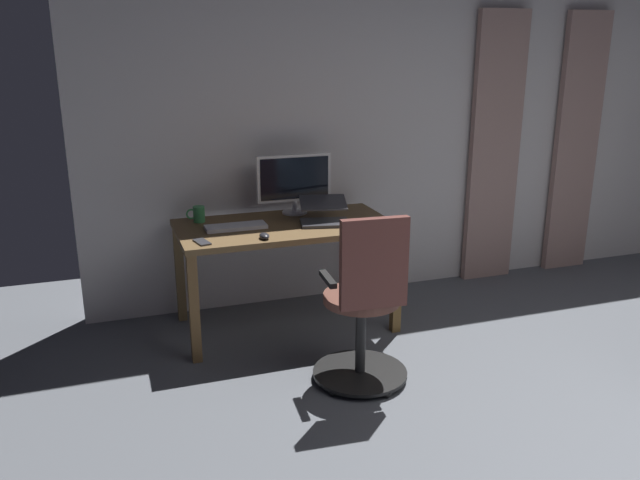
{
  "coord_description": "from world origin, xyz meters",
  "views": [
    {
      "loc": [
        2.57,
        1.41,
        1.91
      ],
      "look_at": [
        1.38,
        -2.03,
        0.8
      ],
      "focal_mm": 36.28,
      "sensor_mm": 36.0,
      "label": 1
    }
  ],
  "objects_px": {
    "office_chair": "(365,308)",
    "laptop": "(324,215)",
    "desk": "(285,237)",
    "cell_phone_face_up": "(371,220)",
    "cell_phone_by_monitor": "(202,242)",
    "computer_monitor": "(294,180)",
    "computer_keyboard": "(236,227)",
    "computer_mouse": "(264,236)",
    "mug_tea": "(198,214)"
  },
  "relations": [
    {
      "from": "office_chair",
      "to": "laptop",
      "type": "distance_m",
      "value": 0.94
    },
    {
      "from": "desk",
      "to": "cell_phone_face_up",
      "type": "height_order",
      "value": "cell_phone_face_up"
    },
    {
      "from": "laptop",
      "to": "cell_phone_by_monitor",
      "type": "height_order",
      "value": "laptop"
    },
    {
      "from": "computer_monitor",
      "to": "computer_keyboard",
      "type": "relative_size",
      "value": 1.35
    },
    {
      "from": "desk",
      "to": "laptop",
      "type": "bearing_deg",
      "value": 167.71
    },
    {
      "from": "computer_keyboard",
      "to": "computer_mouse",
      "type": "distance_m",
      "value": 0.31
    },
    {
      "from": "office_chair",
      "to": "cell_phone_face_up",
      "type": "relative_size",
      "value": 7.22
    },
    {
      "from": "computer_mouse",
      "to": "mug_tea",
      "type": "relative_size",
      "value": 0.79
    },
    {
      "from": "computer_monitor",
      "to": "computer_keyboard",
      "type": "bearing_deg",
      "value": 28.5
    },
    {
      "from": "laptop",
      "to": "cell_phone_face_up",
      "type": "relative_size",
      "value": 2.67
    },
    {
      "from": "desk",
      "to": "office_chair",
      "type": "height_order",
      "value": "office_chair"
    },
    {
      "from": "laptop",
      "to": "computer_keyboard",
      "type": "bearing_deg",
      "value": 7.53
    },
    {
      "from": "desk",
      "to": "computer_mouse",
      "type": "relative_size",
      "value": 14.43
    },
    {
      "from": "computer_keyboard",
      "to": "cell_phone_face_up",
      "type": "distance_m",
      "value": 0.92
    },
    {
      "from": "office_chair",
      "to": "laptop",
      "type": "relative_size",
      "value": 2.7
    },
    {
      "from": "computer_monitor",
      "to": "cell_phone_face_up",
      "type": "distance_m",
      "value": 0.62
    },
    {
      "from": "desk",
      "to": "cell_phone_face_up",
      "type": "xyz_separation_m",
      "value": [
        -0.58,
        0.13,
        0.1
      ]
    },
    {
      "from": "cell_phone_by_monitor",
      "to": "cell_phone_face_up",
      "type": "xyz_separation_m",
      "value": [
        -1.18,
        -0.12,
        0.0
      ]
    },
    {
      "from": "desk",
      "to": "mug_tea",
      "type": "relative_size",
      "value": 11.37
    },
    {
      "from": "computer_keyboard",
      "to": "mug_tea",
      "type": "distance_m",
      "value": 0.32
    },
    {
      "from": "computer_monitor",
      "to": "cell_phone_face_up",
      "type": "height_order",
      "value": "computer_monitor"
    },
    {
      "from": "computer_monitor",
      "to": "computer_keyboard",
      "type": "height_order",
      "value": "computer_monitor"
    },
    {
      "from": "desk",
      "to": "laptop",
      "type": "relative_size",
      "value": 3.75
    },
    {
      "from": "computer_keyboard",
      "to": "laptop",
      "type": "distance_m",
      "value": 0.6
    },
    {
      "from": "office_chair",
      "to": "computer_keyboard",
      "type": "xyz_separation_m",
      "value": [
        0.53,
        -0.94,
        0.28
      ]
    },
    {
      "from": "office_chair",
      "to": "computer_monitor",
      "type": "relative_size",
      "value": 1.92
    },
    {
      "from": "computer_mouse",
      "to": "computer_monitor",
      "type": "bearing_deg",
      "value": -123.48
    },
    {
      "from": "desk",
      "to": "cell_phone_by_monitor",
      "type": "xyz_separation_m",
      "value": [
        0.6,
        0.25,
        0.1
      ]
    },
    {
      "from": "mug_tea",
      "to": "cell_phone_by_monitor",
      "type": "bearing_deg",
      "value": 83.39
    },
    {
      "from": "laptop",
      "to": "cell_phone_by_monitor",
      "type": "bearing_deg",
      "value": 25.35
    },
    {
      "from": "cell_phone_face_up",
      "to": "computer_monitor",
      "type": "bearing_deg",
      "value": -50.03
    },
    {
      "from": "cell_phone_face_up",
      "to": "mug_tea",
      "type": "relative_size",
      "value": 1.13
    },
    {
      "from": "computer_monitor",
      "to": "computer_mouse",
      "type": "xyz_separation_m",
      "value": [
        0.36,
        0.55,
        -0.22
      ]
    },
    {
      "from": "cell_phone_by_monitor",
      "to": "computer_mouse",
      "type": "bearing_deg",
      "value": 160.98
    },
    {
      "from": "office_chair",
      "to": "computer_monitor",
      "type": "xyz_separation_m",
      "value": [
        0.05,
        -1.2,
        0.5
      ]
    },
    {
      "from": "computer_monitor",
      "to": "computer_keyboard",
      "type": "xyz_separation_m",
      "value": [
        0.48,
        0.26,
        -0.23
      ]
    },
    {
      "from": "desk",
      "to": "computer_keyboard",
      "type": "relative_size",
      "value": 3.61
    },
    {
      "from": "computer_monitor",
      "to": "office_chair",
      "type": "bearing_deg",
      "value": 92.25
    },
    {
      "from": "computer_mouse",
      "to": "mug_tea",
      "type": "height_order",
      "value": "mug_tea"
    },
    {
      "from": "office_chair",
      "to": "cell_phone_by_monitor",
      "type": "xyz_separation_m",
      "value": [
        0.79,
        -0.69,
        0.27
      ]
    },
    {
      "from": "computer_keyboard",
      "to": "cell_phone_face_up",
      "type": "relative_size",
      "value": 2.78
    },
    {
      "from": "desk",
      "to": "mug_tea",
      "type": "bearing_deg",
      "value": -23.85
    },
    {
      "from": "computer_monitor",
      "to": "computer_mouse",
      "type": "distance_m",
      "value": 0.7
    },
    {
      "from": "desk",
      "to": "computer_mouse",
      "type": "xyz_separation_m",
      "value": [
        0.22,
        0.29,
        0.11
      ]
    },
    {
      "from": "laptop",
      "to": "mug_tea",
      "type": "bearing_deg",
      "value": -7.57
    },
    {
      "from": "desk",
      "to": "laptop",
      "type": "height_order",
      "value": "laptop"
    },
    {
      "from": "computer_monitor",
      "to": "computer_mouse",
      "type": "relative_size",
      "value": 5.41
    },
    {
      "from": "office_chair",
      "to": "mug_tea",
      "type": "relative_size",
      "value": 8.18
    },
    {
      "from": "cell_phone_by_monitor",
      "to": "mug_tea",
      "type": "xyz_separation_m",
      "value": [
        -0.06,
        -0.49,
        0.05
      ]
    },
    {
      "from": "cell_phone_face_up",
      "to": "mug_tea",
      "type": "height_order",
      "value": "mug_tea"
    }
  ]
}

